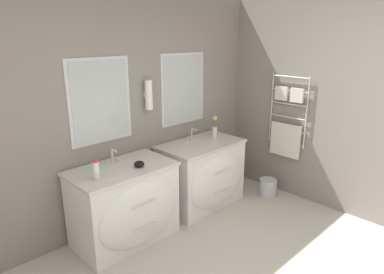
% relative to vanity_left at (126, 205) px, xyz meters
% --- Properties ---
extents(wall_back, '(5.70, 0.17, 2.60)m').
position_rel_vanity_left_xyz_m(wall_back, '(0.22, 0.40, 0.88)').
color(wall_back, gray).
rests_on(wall_back, ground_plane).
extents(wall_right, '(0.13, 4.31, 2.60)m').
position_rel_vanity_left_xyz_m(wall_right, '(2.29, -0.84, 0.87)').
color(wall_right, gray).
rests_on(wall_right, ground_plane).
extents(vanity_left, '(1.07, 0.70, 0.83)m').
position_rel_vanity_left_xyz_m(vanity_left, '(0.00, 0.00, 0.00)').
color(vanity_left, white).
rests_on(vanity_left, ground_plane).
extents(vanity_right, '(1.07, 0.70, 0.83)m').
position_rel_vanity_left_xyz_m(vanity_right, '(1.16, 0.00, 0.00)').
color(vanity_right, white).
rests_on(vanity_right, ground_plane).
extents(faucet_left, '(0.17, 0.10, 0.16)m').
position_rel_vanity_left_xyz_m(faucet_left, '(0.00, 0.20, 0.48)').
color(faucet_left, silver).
rests_on(faucet_left, vanity_left).
extents(faucet_right, '(0.17, 0.10, 0.16)m').
position_rel_vanity_left_xyz_m(faucet_right, '(1.16, 0.20, 0.48)').
color(faucet_right, silver).
rests_on(faucet_right, vanity_right).
extents(toiletry_bottle, '(0.06, 0.06, 0.20)m').
position_rel_vanity_left_xyz_m(toiletry_bottle, '(-0.34, -0.06, 0.50)').
color(toiletry_bottle, silver).
rests_on(toiletry_bottle, vanity_left).
extents(amenity_bowl, '(0.11, 0.11, 0.06)m').
position_rel_vanity_left_xyz_m(amenity_bowl, '(0.13, -0.08, 0.44)').
color(amenity_bowl, black).
rests_on(amenity_bowl, vanity_left).
extents(flower_vase, '(0.07, 0.07, 0.28)m').
position_rel_vanity_left_xyz_m(flower_vase, '(1.48, 0.10, 0.53)').
color(flower_vase, silver).
rests_on(flower_vase, vanity_right).
extents(waste_bin, '(0.23, 0.23, 0.24)m').
position_rel_vanity_left_xyz_m(waste_bin, '(1.97, -0.46, -0.29)').
color(waste_bin, '#B7B7BC').
rests_on(waste_bin, ground_plane).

